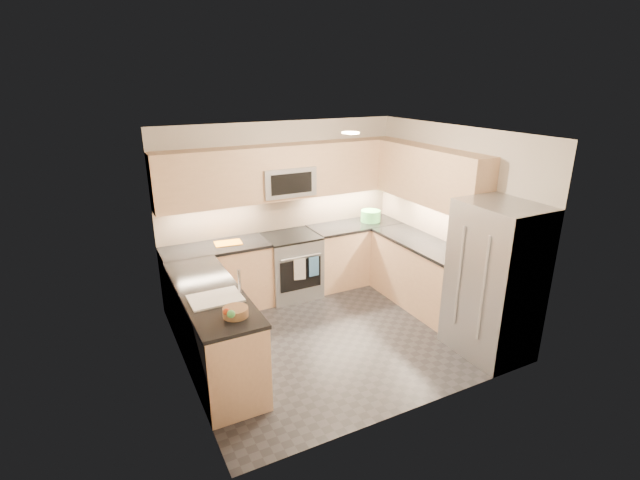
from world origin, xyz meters
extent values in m
cube|color=#26252B|center=(0.00, 0.00, 0.00)|extent=(3.60, 3.20, 0.00)
cube|color=beige|center=(0.00, 0.00, 2.50)|extent=(3.60, 3.20, 0.02)
cube|color=beige|center=(0.00, 1.60, 1.25)|extent=(3.60, 0.02, 2.50)
cube|color=beige|center=(0.00, -1.60, 1.25)|extent=(3.60, 0.02, 2.50)
cube|color=beige|center=(-1.80, 0.00, 1.25)|extent=(0.02, 3.20, 2.50)
cube|color=beige|center=(1.80, 0.00, 1.25)|extent=(0.02, 3.20, 2.50)
cube|color=#DCAE84|center=(-1.09, 1.30, 0.45)|extent=(1.42, 0.60, 0.90)
cube|color=#DCAE84|center=(1.09, 1.30, 0.45)|extent=(1.42, 0.60, 0.90)
cube|color=#DCAE84|center=(1.50, 0.15, 0.45)|extent=(0.60, 1.70, 0.90)
cube|color=#DCAE84|center=(-1.50, 0.00, 0.45)|extent=(0.60, 2.00, 0.90)
cube|color=black|center=(-1.09, 1.30, 0.92)|extent=(1.42, 0.63, 0.04)
cube|color=black|center=(1.09, 1.30, 0.92)|extent=(1.42, 0.63, 0.04)
cube|color=black|center=(1.50, 0.15, 0.92)|extent=(0.63, 1.70, 0.04)
cube|color=black|center=(-1.50, 0.00, 0.92)|extent=(0.63, 2.00, 0.04)
cube|color=#DCAE84|center=(0.00, 1.43, 1.83)|extent=(3.60, 0.35, 0.75)
cube|color=#DCAE84|center=(1.62, 0.28, 1.83)|extent=(0.35, 1.95, 0.75)
cube|color=tan|center=(0.00, 1.60, 1.20)|extent=(3.60, 0.01, 0.51)
cube|color=tan|center=(1.80, 0.45, 1.20)|extent=(0.01, 2.30, 0.51)
cube|color=#909497|center=(0.00, 1.28, 0.46)|extent=(0.76, 0.65, 0.91)
cube|color=black|center=(0.00, 1.28, 0.92)|extent=(0.76, 0.65, 0.03)
cube|color=black|center=(0.00, 0.95, 0.45)|extent=(0.62, 0.02, 0.45)
cylinder|color=#B2B5BA|center=(0.00, 0.93, 0.72)|extent=(0.60, 0.02, 0.02)
cube|color=#9A9BA1|center=(0.00, 1.40, 1.70)|extent=(0.76, 0.40, 0.40)
cube|color=black|center=(0.00, 1.20, 1.70)|extent=(0.60, 0.01, 0.28)
cube|color=gray|center=(1.45, -1.15, 0.90)|extent=(0.70, 0.90, 1.80)
cylinder|color=#B2B5BA|center=(1.08, -1.33, 0.95)|extent=(0.02, 0.02, 1.20)
cylinder|color=#B2B5BA|center=(1.08, -0.97, 0.95)|extent=(0.02, 0.02, 1.20)
cube|color=white|center=(-1.50, -0.25, 0.88)|extent=(0.52, 0.38, 0.16)
cylinder|color=silver|center=(-1.24, -0.25, 1.08)|extent=(0.03, 0.03, 0.28)
cylinder|color=#4EB658|center=(1.38, 1.31, 1.03)|extent=(0.32, 0.32, 0.17)
cube|color=orange|center=(-0.90, 1.32, 0.95)|extent=(0.38, 0.29, 0.01)
cylinder|color=#906743|center=(-1.42, -0.68, 0.98)|extent=(0.31, 0.31, 0.09)
sphere|color=#AB3413|center=(-1.53, -0.77, 1.05)|extent=(0.07, 0.07, 0.07)
sphere|color=green|center=(-1.51, -0.83, 1.05)|extent=(0.08, 0.08, 0.08)
cube|color=silver|center=(-0.03, 0.91, 0.55)|extent=(0.17, 0.05, 0.31)
cube|color=#335E8D|center=(0.19, 0.91, 0.55)|extent=(0.15, 0.02, 0.29)
camera|label=1|loc=(-2.48, -4.50, 3.07)|focal=26.00mm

